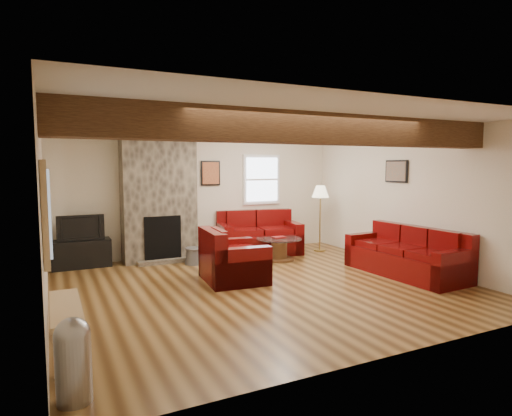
{
  "coord_description": "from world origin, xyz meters",
  "views": [
    {
      "loc": [
        -2.95,
        -5.77,
        1.85
      ],
      "look_at": [
        0.08,
        0.4,
        1.17
      ],
      "focal_mm": 30.0,
      "sensor_mm": 36.0,
      "label": 1
    }
  ],
  "objects_px": {
    "loveseat": "(259,233)",
    "tv_cabinet": "(82,254)",
    "sofa_three": "(405,251)",
    "coffee_table": "(279,249)",
    "floor_lamp": "(320,195)",
    "armchair_red": "(234,255)",
    "television": "(80,227)"
  },
  "relations": [
    {
      "from": "coffee_table",
      "to": "tv_cabinet",
      "type": "bearing_deg",
      "value": 163.47
    },
    {
      "from": "armchair_red",
      "to": "television",
      "type": "bearing_deg",
      "value": 51.18
    },
    {
      "from": "armchair_red",
      "to": "tv_cabinet",
      "type": "xyz_separation_m",
      "value": [
        -2.14,
        2.06,
        -0.17
      ]
    },
    {
      "from": "loveseat",
      "to": "armchair_red",
      "type": "bearing_deg",
      "value": -117.21
    },
    {
      "from": "loveseat",
      "to": "tv_cabinet",
      "type": "distance_m",
      "value": 3.49
    },
    {
      "from": "coffee_table",
      "to": "floor_lamp",
      "type": "height_order",
      "value": "floor_lamp"
    },
    {
      "from": "loveseat",
      "to": "tv_cabinet",
      "type": "xyz_separation_m",
      "value": [
        -3.47,
        0.3,
        -0.19
      ]
    },
    {
      "from": "television",
      "to": "floor_lamp",
      "type": "distance_m",
      "value": 4.86
    },
    {
      "from": "loveseat",
      "to": "floor_lamp",
      "type": "distance_m",
      "value": 1.57
    },
    {
      "from": "floor_lamp",
      "to": "tv_cabinet",
      "type": "bearing_deg",
      "value": 172.46
    },
    {
      "from": "loveseat",
      "to": "tv_cabinet",
      "type": "bearing_deg",
      "value": -175.1
    },
    {
      "from": "tv_cabinet",
      "to": "sofa_three",
      "type": "bearing_deg",
      "value": -31.38
    },
    {
      "from": "loveseat",
      "to": "floor_lamp",
      "type": "xyz_separation_m",
      "value": [
        1.32,
        -0.33,
        0.77
      ]
    },
    {
      "from": "loveseat",
      "to": "armchair_red",
      "type": "distance_m",
      "value": 2.2
    },
    {
      "from": "sofa_three",
      "to": "television",
      "type": "height_order",
      "value": "television"
    },
    {
      "from": "armchair_red",
      "to": "floor_lamp",
      "type": "height_order",
      "value": "floor_lamp"
    },
    {
      "from": "sofa_three",
      "to": "loveseat",
      "type": "xyz_separation_m",
      "value": [
        -1.44,
        2.7,
        0.04
      ]
    },
    {
      "from": "sofa_three",
      "to": "coffee_table",
      "type": "bearing_deg",
      "value": -147.4
    },
    {
      "from": "sofa_three",
      "to": "armchair_red",
      "type": "distance_m",
      "value": 2.92
    },
    {
      "from": "armchair_red",
      "to": "loveseat",
      "type": "bearing_deg",
      "value": -32.02
    },
    {
      "from": "coffee_table",
      "to": "television",
      "type": "xyz_separation_m",
      "value": [
        -3.54,
        1.05,
        0.52
      ]
    },
    {
      "from": "loveseat",
      "to": "tv_cabinet",
      "type": "height_order",
      "value": "loveseat"
    },
    {
      "from": "coffee_table",
      "to": "tv_cabinet",
      "type": "distance_m",
      "value": 3.69
    },
    {
      "from": "floor_lamp",
      "to": "sofa_three",
      "type": "bearing_deg",
      "value": -87.13
    },
    {
      "from": "coffee_table",
      "to": "television",
      "type": "height_order",
      "value": "television"
    },
    {
      "from": "tv_cabinet",
      "to": "television",
      "type": "relative_size",
      "value": 1.26
    },
    {
      "from": "coffee_table",
      "to": "floor_lamp",
      "type": "distance_m",
      "value": 1.66
    },
    {
      "from": "sofa_three",
      "to": "loveseat",
      "type": "height_order",
      "value": "loveseat"
    },
    {
      "from": "loveseat",
      "to": "television",
      "type": "height_order",
      "value": "television"
    },
    {
      "from": "armchair_red",
      "to": "television",
      "type": "relative_size",
      "value": 1.3
    },
    {
      "from": "sofa_three",
      "to": "armchair_red",
      "type": "height_order",
      "value": "armchair_red"
    },
    {
      "from": "tv_cabinet",
      "to": "floor_lamp",
      "type": "relative_size",
      "value": 0.71
    }
  ]
}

